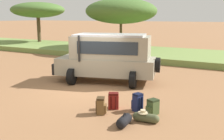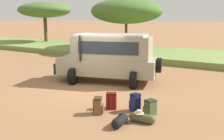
{
  "view_description": "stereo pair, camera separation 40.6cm",
  "coord_description": "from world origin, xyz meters",
  "px_view_note": "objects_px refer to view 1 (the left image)",
  "views": [
    {
      "loc": [
        6.56,
        -9.63,
        3.3
      ],
      "look_at": [
        1.17,
        0.18,
        1.0
      ],
      "focal_mm": 42.0,
      "sensor_mm": 36.0,
      "label": 1
    },
    {
      "loc": [
        6.92,
        -9.43,
        3.3
      ],
      "look_at": [
        1.17,
        0.18,
        1.0
      ],
      "focal_mm": 42.0,
      "sensor_mm": 36.0,
      "label": 2
    }
  ],
  "objects_px": {
    "duffel_bag_soft_canvas": "(124,121)",
    "acacia_tree_left_mid": "(121,11)",
    "backpack_beside_front_wheel": "(114,101)",
    "acacia_tree_far_left": "(38,10)",
    "duffel_bag_low_black_case": "(146,117)",
    "backpack_outermost": "(137,102)",
    "backpack_cluster_center": "(101,106)",
    "backpack_near_rear_wheel": "(153,107)",
    "safari_vehicle": "(108,57)"
  },
  "relations": [
    {
      "from": "backpack_cluster_center",
      "to": "acacia_tree_far_left",
      "type": "relative_size",
      "value": 0.1
    },
    {
      "from": "backpack_near_rear_wheel",
      "to": "duffel_bag_soft_canvas",
      "type": "bearing_deg",
      "value": -107.36
    },
    {
      "from": "backpack_outermost",
      "to": "duffel_bag_soft_canvas",
      "type": "distance_m",
      "value": 1.39
    },
    {
      "from": "duffel_bag_low_black_case",
      "to": "duffel_bag_soft_canvas",
      "type": "height_order",
      "value": "duffel_bag_soft_canvas"
    },
    {
      "from": "acacia_tree_far_left",
      "to": "backpack_beside_front_wheel",
      "type": "bearing_deg",
      "value": -39.5
    },
    {
      "from": "backpack_outermost",
      "to": "duffel_bag_soft_canvas",
      "type": "xyz_separation_m",
      "value": [
        0.15,
        -1.37,
        -0.15
      ]
    },
    {
      "from": "safari_vehicle",
      "to": "backpack_cluster_center",
      "type": "height_order",
      "value": "safari_vehicle"
    },
    {
      "from": "backpack_beside_front_wheel",
      "to": "acacia_tree_far_left",
      "type": "bearing_deg",
      "value": 140.5
    },
    {
      "from": "duffel_bag_soft_canvas",
      "to": "acacia_tree_far_left",
      "type": "bearing_deg",
      "value": 139.86
    },
    {
      "from": "backpack_cluster_center",
      "to": "duffel_bag_low_black_case",
      "type": "height_order",
      "value": "backpack_cluster_center"
    },
    {
      "from": "backpack_near_rear_wheel",
      "to": "duffel_bag_low_black_case",
      "type": "height_order",
      "value": "backpack_near_rear_wheel"
    },
    {
      "from": "acacia_tree_far_left",
      "to": "acacia_tree_left_mid",
      "type": "xyz_separation_m",
      "value": [
        10.6,
        -0.18,
        -0.22
      ]
    },
    {
      "from": "acacia_tree_left_mid",
      "to": "duffel_bag_low_black_case",
      "type": "bearing_deg",
      "value": -60.42
    },
    {
      "from": "backpack_near_rear_wheel",
      "to": "duffel_bag_soft_canvas",
      "type": "xyz_separation_m",
      "value": [
        -0.42,
        -1.36,
        -0.1
      ]
    },
    {
      "from": "backpack_cluster_center",
      "to": "acacia_tree_left_mid",
      "type": "height_order",
      "value": "acacia_tree_left_mid"
    },
    {
      "from": "safari_vehicle",
      "to": "backpack_near_rear_wheel",
      "type": "height_order",
      "value": "safari_vehicle"
    },
    {
      "from": "backpack_beside_front_wheel",
      "to": "backpack_cluster_center",
      "type": "bearing_deg",
      "value": -99.45
    },
    {
      "from": "duffel_bag_soft_canvas",
      "to": "acacia_tree_left_mid",
      "type": "xyz_separation_m",
      "value": [
        -7.99,
        15.5,
        3.61
      ]
    },
    {
      "from": "safari_vehicle",
      "to": "backpack_near_rear_wheel",
      "type": "xyz_separation_m",
      "value": [
        3.59,
        -3.25,
        -1.04
      ]
    },
    {
      "from": "backpack_cluster_center",
      "to": "backpack_beside_front_wheel",
      "type": "bearing_deg",
      "value": 80.55
    },
    {
      "from": "backpack_beside_front_wheel",
      "to": "acacia_tree_far_left",
      "type": "distance_m",
      "value": 23.06
    },
    {
      "from": "safari_vehicle",
      "to": "backpack_outermost",
      "type": "relative_size",
      "value": 8.43
    },
    {
      "from": "backpack_cluster_center",
      "to": "acacia_tree_far_left",
      "type": "xyz_separation_m",
      "value": [
        -17.45,
        15.17,
        3.7
      ]
    },
    {
      "from": "backpack_near_rear_wheel",
      "to": "duffel_bag_low_black_case",
      "type": "relative_size",
      "value": 0.6
    },
    {
      "from": "backpack_cluster_center",
      "to": "backpack_near_rear_wheel",
      "type": "bearing_deg",
      "value": 28.7
    },
    {
      "from": "backpack_near_rear_wheel",
      "to": "duffel_bag_soft_canvas",
      "type": "relative_size",
      "value": 0.65
    },
    {
      "from": "backpack_cluster_center",
      "to": "duffel_bag_soft_canvas",
      "type": "xyz_separation_m",
      "value": [
        1.13,
        -0.5,
        -0.13
      ]
    },
    {
      "from": "safari_vehicle",
      "to": "backpack_cluster_center",
      "type": "distance_m",
      "value": 4.69
    },
    {
      "from": "safari_vehicle",
      "to": "duffel_bag_soft_canvas",
      "type": "xyz_separation_m",
      "value": [
        3.16,
        -4.61,
        -1.13
      ]
    },
    {
      "from": "backpack_outermost",
      "to": "acacia_tree_left_mid",
      "type": "relative_size",
      "value": 0.1
    },
    {
      "from": "duffel_bag_soft_canvas",
      "to": "acacia_tree_left_mid",
      "type": "bearing_deg",
      "value": 117.27
    },
    {
      "from": "duffel_bag_soft_canvas",
      "to": "safari_vehicle",
      "type": "bearing_deg",
      "value": 124.46
    },
    {
      "from": "safari_vehicle",
      "to": "duffel_bag_soft_canvas",
      "type": "bearing_deg",
      "value": -55.54
    },
    {
      "from": "backpack_near_rear_wheel",
      "to": "acacia_tree_left_mid",
      "type": "relative_size",
      "value": 0.08
    },
    {
      "from": "backpack_near_rear_wheel",
      "to": "acacia_tree_far_left",
      "type": "xyz_separation_m",
      "value": [
        -19.01,
        14.32,
        3.73
      ]
    },
    {
      "from": "backpack_beside_front_wheel",
      "to": "backpack_outermost",
      "type": "relative_size",
      "value": 0.92
    },
    {
      "from": "acacia_tree_far_left",
      "to": "duffel_bag_low_black_case",
      "type": "bearing_deg",
      "value": -38.35
    },
    {
      "from": "backpack_outermost",
      "to": "acacia_tree_far_left",
      "type": "xyz_separation_m",
      "value": [
        -18.43,
        14.3,
        3.67
      ]
    },
    {
      "from": "duffel_bag_low_black_case",
      "to": "acacia_tree_left_mid",
      "type": "bearing_deg",
      "value": 119.58
    },
    {
      "from": "backpack_beside_front_wheel",
      "to": "backpack_cluster_center",
      "type": "relative_size",
      "value": 1.02
    },
    {
      "from": "acacia_tree_far_left",
      "to": "acacia_tree_left_mid",
      "type": "height_order",
      "value": "acacia_tree_left_mid"
    },
    {
      "from": "duffel_bag_soft_canvas",
      "to": "acacia_tree_left_mid",
      "type": "height_order",
      "value": "acacia_tree_left_mid"
    },
    {
      "from": "backpack_near_rear_wheel",
      "to": "acacia_tree_far_left",
      "type": "height_order",
      "value": "acacia_tree_far_left"
    },
    {
      "from": "backpack_cluster_center",
      "to": "backpack_near_rear_wheel",
      "type": "xyz_separation_m",
      "value": [
        1.56,
        0.85,
        -0.03
      ]
    },
    {
      "from": "safari_vehicle",
      "to": "acacia_tree_left_mid",
      "type": "xyz_separation_m",
      "value": [
        -4.82,
        10.89,
        2.47
      ]
    },
    {
      "from": "acacia_tree_far_left",
      "to": "backpack_outermost",
      "type": "bearing_deg",
      "value": -37.8
    },
    {
      "from": "duffel_bag_soft_canvas",
      "to": "acacia_tree_far_left",
      "type": "relative_size",
      "value": 0.13
    },
    {
      "from": "safari_vehicle",
      "to": "acacia_tree_left_mid",
      "type": "relative_size",
      "value": 0.81
    },
    {
      "from": "backpack_beside_front_wheel",
      "to": "backpack_near_rear_wheel",
      "type": "height_order",
      "value": "backpack_beside_front_wheel"
    },
    {
      "from": "backpack_outermost",
      "to": "acacia_tree_far_left",
      "type": "relative_size",
      "value": 0.11
    }
  ]
}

